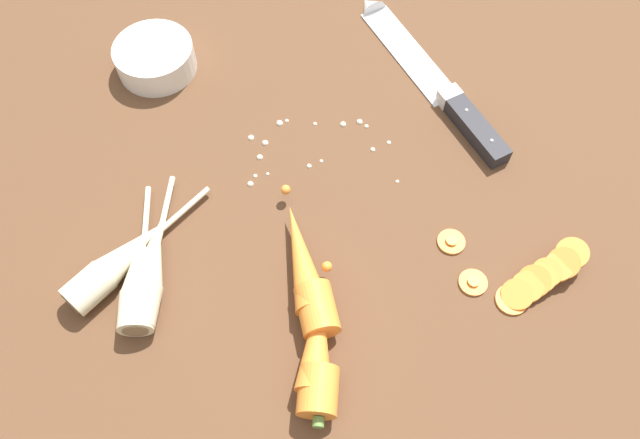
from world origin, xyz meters
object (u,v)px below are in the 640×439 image
at_px(parsnip_front, 143,279).
at_px(parsnip_mid_right, 122,263).
at_px(carrot_slice_stray_mid, 477,282).
at_px(prep_bowl, 158,57).
at_px(carrot_slice_stack, 545,277).
at_px(chefs_knife, 429,71).
at_px(whole_carrot, 309,272).
at_px(carrot_slice_stray_near, 455,241).
at_px(parsnip_mid_left, 153,271).
at_px(whole_carrot_second, 325,352).

height_order(parsnip_front, parsnip_mid_right, same).
bearing_deg(carrot_slice_stray_mid, prep_bowl, 140.06).
xyz_separation_m(parsnip_front, carrot_slice_stack, (0.46, -0.00, -0.01)).
relative_size(chefs_knife, carrot_slice_stray_mid, 9.68).
xyz_separation_m(carrot_slice_stack, carrot_slice_stray_mid, (-0.08, -0.00, -0.01)).
xyz_separation_m(whole_carrot, parsnip_mid_right, (-0.21, 0.02, -0.00)).
distance_m(whole_carrot, prep_bowl, 0.39).
bearing_deg(parsnip_mid_right, chefs_knife, 38.00).
relative_size(whole_carrot, carrot_slice_stray_mid, 6.01).
distance_m(parsnip_front, carrot_slice_stray_near, 0.37).
distance_m(parsnip_mid_left, carrot_slice_stray_mid, 0.37).
height_order(chefs_knife, whole_carrot, whole_carrot).
xyz_separation_m(chefs_knife, parsnip_front, (-0.36, -0.32, 0.01)).
distance_m(whole_carrot_second, parsnip_mid_left, 0.22).
xyz_separation_m(parsnip_mid_right, carrot_slice_stack, (0.48, -0.02, -0.01)).
xyz_separation_m(parsnip_mid_left, prep_bowl, (-0.03, 0.33, 0.00)).
distance_m(parsnip_front, carrot_slice_stack, 0.46).
height_order(whole_carrot_second, carrot_slice_stray_near, whole_carrot_second).
bearing_deg(carrot_slice_stray_mid, parsnip_mid_right, 176.89).
distance_m(chefs_knife, prep_bowl, 0.38).
distance_m(whole_carrot, parsnip_front, 0.19).
height_order(parsnip_front, parsnip_mid_left, same).
bearing_deg(whole_carrot_second, prep_bowl, 117.98).
xyz_separation_m(carrot_slice_stack, carrot_slice_stray_near, (-0.09, 0.05, -0.01)).
bearing_deg(parsnip_front, prep_bowl, 93.71).
xyz_separation_m(whole_carrot, prep_bowl, (-0.21, 0.33, 0.00)).
xyz_separation_m(whole_carrot_second, carrot_slice_stack, (0.25, 0.09, -0.01)).
distance_m(parsnip_mid_left, prep_bowl, 0.33).
xyz_separation_m(chefs_knife, prep_bowl, (-0.38, 0.02, 0.01)).
distance_m(whole_carrot_second, carrot_slice_stray_mid, 0.20).
xyz_separation_m(parsnip_front, parsnip_mid_right, (-0.03, 0.02, -0.00)).
height_order(whole_carrot, parsnip_mid_right, whole_carrot).
bearing_deg(whole_carrot, carrot_slice_stray_mid, -2.05).
distance_m(carrot_slice_stray_near, carrot_slice_stray_mid, 0.06).
height_order(carrot_slice_stray_near, prep_bowl, prep_bowl).
distance_m(whole_carrot_second, carrot_slice_stray_near, 0.21).
bearing_deg(carrot_slice_stray_mid, parsnip_mid_left, 178.33).
bearing_deg(carrot_slice_stack, whole_carrot, 178.57).
distance_m(chefs_knife, whole_carrot, 0.36).
bearing_deg(chefs_knife, whole_carrot_second, -110.57).
relative_size(parsnip_front, carrot_slice_stray_mid, 5.70).
relative_size(parsnip_mid_left, carrot_slice_stray_near, 6.04).
height_order(parsnip_mid_right, carrot_slice_stack, parsnip_mid_right).
height_order(parsnip_mid_right, prep_bowl, same).
xyz_separation_m(carrot_slice_stack, prep_bowl, (-0.48, 0.34, 0.01)).
distance_m(chefs_knife, carrot_slice_stack, 0.34).
height_order(whole_carrot_second, parsnip_mid_left, whole_carrot_second).
bearing_deg(chefs_knife, parsnip_front, -138.04).
bearing_deg(parsnip_mid_right, whole_carrot, -4.08).
bearing_deg(carrot_slice_stray_near, whole_carrot_second, -138.74).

